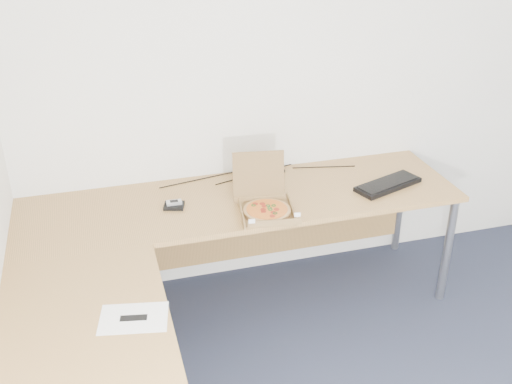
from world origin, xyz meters
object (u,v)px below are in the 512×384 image
object	(u,v)px
keyboard	(388,185)
wallet	(174,206)
desk	(201,250)
drinking_glass	(257,176)
pizza_box	(266,207)

from	to	relation	value
keyboard	wallet	distance (m)	1.25
desk	keyboard	world-z (taller)	keyboard
desk	drinking_glass	xyz separation A→B (m)	(0.45, 0.55, 0.09)
drinking_glass	keyboard	distance (m)	0.77
drinking_glass	wallet	size ratio (longest dim) A/B	1.15
pizza_box	wallet	xyz separation A→B (m)	(-0.47, 0.20, -0.03)
keyboard	wallet	bearing A→B (deg)	156.33
keyboard	wallet	world-z (taller)	keyboard
desk	wallet	bearing A→B (deg)	98.49
pizza_box	desk	bearing A→B (deg)	-141.98
pizza_box	keyboard	world-z (taller)	pizza_box
wallet	keyboard	bearing A→B (deg)	11.89
desk	drinking_glass	size ratio (longest dim) A/B	20.16
desk	wallet	xyz separation A→B (m)	(-0.06, 0.42, 0.04)
keyboard	wallet	xyz separation A→B (m)	(-1.25, 0.10, -0.00)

